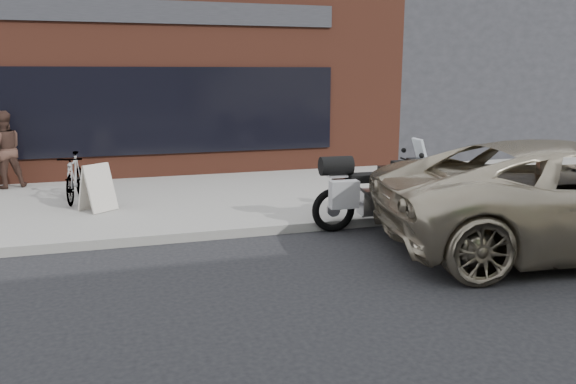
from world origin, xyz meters
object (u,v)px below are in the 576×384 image
Objects in this scene: cafe_patron_left at (4,150)px; motorcycle at (372,191)px; bicycle_rear at (74,177)px; sandwich_sign at (97,187)px.

motorcycle is at bearing 122.89° from cafe_patron_left.
motorcycle is at bearing -25.14° from bicycle_rear.
motorcycle is 1.54× the size of bicycle_rear.
sandwich_sign is (-4.41, 2.05, -0.08)m from motorcycle.
cafe_patron_left reaches higher than bicycle_rear.
bicycle_rear reaches higher than sandwich_sign.
motorcycle is 7.91m from cafe_patron_left.
motorcycle is 2.85× the size of sandwich_sign.
bicycle_rear is 0.94× the size of cafe_patron_left.
cafe_patron_left is at bearing 145.87° from motorcycle.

